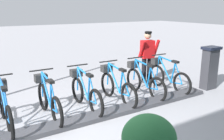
{
  "coord_description": "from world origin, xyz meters",
  "views": [
    {
      "loc": [
        -4.42,
        1.63,
        2.39
      ],
      "look_at": [
        0.5,
        -1.38,
        0.9
      ],
      "focal_mm": 39.05,
      "sensor_mm": 36.0,
      "label": 1
    }
  ],
  "objects_px": {
    "bike_docked_2": "(116,86)",
    "bike_docked_5": "(5,107)",
    "payment_kiosk": "(210,67)",
    "bike_docked_1": "(143,80)",
    "bike_docked_4": "(48,99)",
    "bike_docked_3": "(85,92)",
    "worker_near_rack": "(147,55)",
    "bike_docked_0": "(167,76)"
  },
  "relations": [
    {
      "from": "bike_docked_0",
      "to": "bike_docked_4",
      "type": "height_order",
      "value": "same"
    },
    {
      "from": "bike_docked_5",
      "to": "bike_docked_1",
      "type": "bearing_deg",
      "value": -90.0
    },
    {
      "from": "bike_docked_3",
      "to": "bike_docked_4",
      "type": "distance_m",
      "value": 0.89
    },
    {
      "from": "bike_docked_0",
      "to": "bike_docked_4",
      "type": "bearing_deg",
      "value": 90.0
    },
    {
      "from": "payment_kiosk",
      "to": "bike_docked_3",
      "type": "height_order",
      "value": "payment_kiosk"
    },
    {
      "from": "bike_docked_0",
      "to": "bike_docked_2",
      "type": "height_order",
      "value": "same"
    },
    {
      "from": "bike_docked_2",
      "to": "bike_docked_1",
      "type": "bearing_deg",
      "value": -90.0
    },
    {
      "from": "payment_kiosk",
      "to": "bike_docked_1",
      "type": "relative_size",
      "value": 0.74
    },
    {
      "from": "bike_docked_1",
      "to": "bike_docked_2",
      "type": "bearing_deg",
      "value": 90.0
    },
    {
      "from": "payment_kiosk",
      "to": "bike_docked_2",
      "type": "distance_m",
      "value": 2.99
    },
    {
      "from": "bike_docked_1",
      "to": "worker_near_rack",
      "type": "height_order",
      "value": "worker_near_rack"
    },
    {
      "from": "bike_docked_3",
      "to": "bike_docked_4",
      "type": "xyz_separation_m",
      "value": [
        0.0,
        0.89,
        0.0
      ]
    },
    {
      "from": "payment_kiosk",
      "to": "bike_docked_2",
      "type": "height_order",
      "value": "payment_kiosk"
    },
    {
      "from": "payment_kiosk",
      "to": "bike_docked_0",
      "type": "height_order",
      "value": "payment_kiosk"
    },
    {
      "from": "payment_kiosk",
      "to": "bike_docked_4",
      "type": "height_order",
      "value": "payment_kiosk"
    },
    {
      "from": "bike_docked_2",
      "to": "worker_near_rack",
      "type": "distance_m",
      "value": 2.01
    },
    {
      "from": "bike_docked_5",
      "to": "worker_near_rack",
      "type": "relative_size",
      "value": 1.04
    },
    {
      "from": "bike_docked_0",
      "to": "bike_docked_5",
      "type": "distance_m",
      "value": 4.46
    },
    {
      "from": "bike_docked_1",
      "to": "bike_docked_5",
      "type": "bearing_deg",
      "value": 90.0
    },
    {
      "from": "bike_docked_2",
      "to": "worker_near_rack",
      "type": "bearing_deg",
      "value": -63.08
    },
    {
      "from": "bike_docked_3",
      "to": "bike_docked_1",
      "type": "bearing_deg",
      "value": -90.0
    },
    {
      "from": "bike_docked_2",
      "to": "bike_docked_3",
      "type": "xyz_separation_m",
      "value": [
        0.0,
        0.89,
        0.0
      ]
    },
    {
      "from": "bike_docked_4",
      "to": "worker_near_rack",
      "type": "bearing_deg",
      "value": -75.92
    },
    {
      "from": "bike_docked_2",
      "to": "bike_docked_5",
      "type": "xyz_separation_m",
      "value": [
        0.0,
        2.67,
        0.0
      ]
    },
    {
      "from": "bike_docked_4",
      "to": "bike_docked_5",
      "type": "xyz_separation_m",
      "value": [
        0.0,
        0.89,
        0.0
      ]
    },
    {
      "from": "bike_docked_3",
      "to": "bike_docked_4",
      "type": "relative_size",
      "value": 1.0
    },
    {
      "from": "bike_docked_4",
      "to": "worker_near_rack",
      "type": "relative_size",
      "value": 1.04
    },
    {
      "from": "bike_docked_5",
      "to": "worker_near_rack",
      "type": "height_order",
      "value": "worker_near_rack"
    },
    {
      "from": "bike_docked_1",
      "to": "payment_kiosk",
      "type": "bearing_deg",
      "value": -105.69
    },
    {
      "from": "bike_docked_1",
      "to": "bike_docked_4",
      "type": "relative_size",
      "value": 1.0
    },
    {
      "from": "bike_docked_1",
      "to": "bike_docked_2",
      "type": "height_order",
      "value": "same"
    },
    {
      "from": "bike_docked_1",
      "to": "bike_docked_5",
      "type": "xyz_separation_m",
      "value": [
        0.0,
        3.57,
        0.0
      ]
    },
    {
      "from": "bike_docked_2",
      "to": "bike_docked_5",
      "type": "height_order",
      "value": "same"
    },
    {
      "from": "payment_kiosk",
      "to": "bike_docked_3",
      "type": "relative_size",
      "value": 0.74
    },
    {
      "from": "payment_kiosk",
      "to": "bike_docked_3",
      "type": "distance_m",
      "value": 3.87
    },
    {
      "from": "bike_docked_1",
      "to": "bike_docked_3",
      "type": "bearing_deg",
      "value": 90.0
    },
    {
      "from": "bike_docked_5",
      "to": "bike_docked_3",
      "type": "bearing_deg",
      "value": -90.0
    },
    {
      "from": "bike_docked_3",
      "to": "worker_near_rack",
      "type": "distance_m",
      "value": 2.82
    },
    {
      "from": "bike_docked_1",
      "to": "bike_docked_4",
      "type": "xyz_separation_m",
      "value": [
        0.0,
        2.67,
        0.0
      ]
    },
    {
      "from": "bike_docked_0",
      "to": "bike_docked_4",
      "type": "distance_m",
      "value": 3.57
    },
    {
      "from": "bike_docked_5",
      "to": "worker_near_rack",
      "type": "distance_m",
      "value": 4.53
    },
    {
      "from": "bike_docked_1",
      "to": "worker_near_rack",
      "type": "distance_m",
      "value": 1.32
    }
  ]
}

